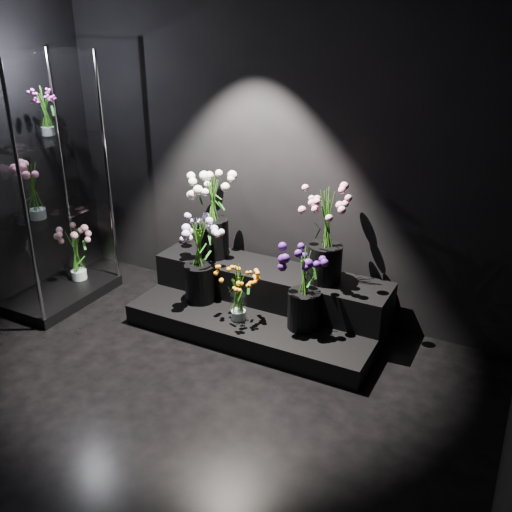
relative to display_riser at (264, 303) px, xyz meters
The scene contains 12 objects.
floor 1.62m from the display_riser, 92.92° to the right, with size 4.00×4.00×0.00m, color black.
wall_back 1.28m from the display_riser, 101.73° to the left, with size 4.00×4.00×0.00m, color black.
display_riser is the anchor object (origin of this frame).
display_case 2.03m from the display_riser, 165.38° to the right, with size 0.57×0.95×2.09m.
bouquet_orange_bells 0.38m from the display_riser, 102.76° to the right, with size 0.36×0.36×0.46m.
bouquet_lilac 0.65m from the display_riser, 161.57° to the right, with size 0.42×0.42×0.69m.
bouquet_purple 0.57m from the display_riser, 22.37° to the right, with size 0.37×0.37×0.64m.
bouquet_cream_roses 0.88m from the display_riser, 166.44° to the left, with size 0.48×0.48×0.71m.
bouquet_pink_roses 0.82m from the display_riser, 13.79° to the left, with size 0.48×0.48×0.73m.
bouquet_case_pink 2.04m from the display_riser, 160.64° to the right, with size 0.31×0.31×0.45m.
bouquet_case_magenta 2.34m from the display_riser, 169.92° to the right, with size 0.26×0.26×0.38m.
bouquet_case_base_pink 1.80m from the display_riser, behind, with size 0.38×0.38×0.49m.
Camera 1 is at (1.92, -2.05, 2.41)m, focal length 40.00 mm.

